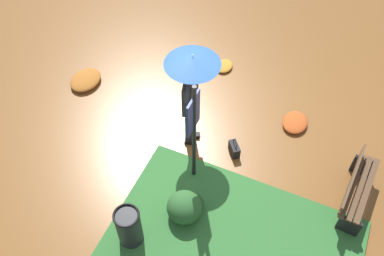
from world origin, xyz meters
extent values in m
plane|color=brown|center=(0.00, 0.00, 0.00)|extent=(18.00, 18.00, 0.00)
cylinder|color=black|center=(-0.23, 0.03, 0.43)|extent=(0.12, 0.12, 0.86)
cylinder|color=black|center=(-0.05, 0.03, 0.43)|extent=(0.12, 0.12, 0.86)
cube|color=black|center=(-0.23, -0.01, 0.04)|extent=(0.17, 0.24, 0.08)
cube|color=black|center=(-0.05, -0.01, 0.04)|extent=(0.17, 0.24, 0.08)
cube|color=#232328|center=(-0.14, 0.03, 1.18)|extent=(0.43, 0.33, 0.64)
sphere|color=beige|center=(-0.14, 0.03, 1.64)|extent=(0.20, 0.20, 0.20)
ellipsoid|color=black|center=(-0.14, 0.03, 1.67)|extent=(0.20, 0.20, 0.15)
cylinder|color=#232328|center=(-0.36, 0.00, 1.39)|extent=(0.18, 0.13, 0.18)
cylinder|color=#232328|center=(-0.32, -0.01, 1.48)|extent=(0.24, 0.11, 0.33)
cube|color=black|center=(-0.23, 0.01, 1.62)|extent=(0.07, 0.03, 0.14)
cylinder|color=#232328|center=(0.02, 0.03, 1.42)|extent=(0.11, 0.10, 0.09)
cylinder|color=#232328|center=(0.00, 0.04, 1.51)|extent=(0.10, 0.09, 0.23)
cylinder|color=#A5A5AD|center=(0.00, 0.05, 1.83)|extent=(0.02, 0.02, 0.41)
cone|color=#264C8C|center=(0.00, 0.05, 1.92)|extent=(0.96, 0.96, 0.16)
sphere|color=#A5A5AD|center=(0.00, 0.05, 2.03)|extent=(0.02, 0.02, 0.02)
cylinder|color=black|center=(-0.88, -0.37, 1.15)|extent=(0.07, 0.07, 2.30)
cube|color=navy|center=(-0.88, -0.35, 1.70)|extent=(0.44, 0.04, 0.70)
cube|color=silver|center=(-0.88, -0.33, 1.70)|extent=(0.38, 0.01, 0.64)
cube|color=black|center=(-0.12, -0.87, 0.12)|extent=(0.32, 0.30, 0.24)
torus|color=black|center=(-0.12, -0.87, 0.28)|extent=(0.15, 0.12, 0.18)
cube|color=black|center=(-0.90, -3.12, 0.22)|extent=(0.09, 0.36, 0.44)
cube|color=black|center=(0.38, -3.12, 0.22)|extent=(0.09, 0.36, 0.44)
cube|color=#513823|center=(-0.26, -3.24, 0.46)|extent=(1.40, 0.22, 0.04)
cube|color=#513823|center=(-0.26, -3.12, 0.46)|extent=(1.40, 0.22, 0.04)
cube|color=#513823|center=(-0.26, -3.00, 0.46)|extent=(1.40, 0.22, 0.04)
cube|color=#513823|center=(-0.26, -2.95, 0.56)|extent=(1.40, 0.16, 0.10)
cube|color=#513823|center=(-0.26, -2.95, 0.70)|extent=(1.40, 0.16, 0.10)
cylinder|color=black|center=(-2.43, 0.06, 0.40)|extent=(0.40, 0.40, 0.80)
torus|color=black|center=(-2.43, 0.06, 0.82)|extent=(0.42, 0.42, 0.04)
ellipsoid|color=#285628|center=(-1.69, -0.55, 0.27)|extent=(0.59, 0.59, 0.53)
ellipsoid|color=#1E421E|center=(-1.51, -0.64, 0.18)|extent=(0.35, 0.35, 0.35)
ellipsoid|color=#B74C1E|center=(1.04, -1.74, 0.07)|extent=(0.61, 0.49, 0.13)
ellipsoid|color=#C68428|center=(2.02, 0.16, 0.05)|extent=(0.46, 0.37, 0.10)
ellipsoid|color=#A86023|center=(0.35, 2.74, 0.08)|extent=(0.76, 0.61, 0.17)
camera|label=1|loc=(-4.77, -2.06, 6.60)|focal=39.82mm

